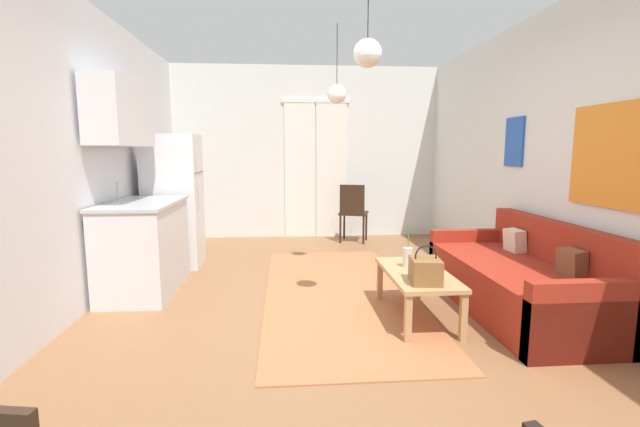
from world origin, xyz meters
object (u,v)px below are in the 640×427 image
refrigerator (174,201)px  accent_chair (353,210)px  pendant_lamp_near (368,53)px  bamboo_vase (408,257)px  couch (524,282)px  coffee_table (417,278)px  handbag (425,270)px  pendant_lamp_far (337,94)px

refrigerator → accent_chair: bearing=26.2°
accent_chair → pendant_lamp_near: 3.64m
bamboo_vase → refrigerator: 3.04m
couch → pendant_lamp_near: bearing=-173.5°
bamboo_vase → refrigerator: bearing=143.5°
couch → pendant_lamp_near: pendant_lamp_near is taller
bamboo_vase → accent_chair: accent_chair is taller
coffee_table → accent_chair: (-0.05, 3.14, 0.16)m
bamboo_vase → pendant_lamp_near: bearing=-151.4°
couch → bamboo_vase: bamboo_vase is taller
refrigerator → pendant_lamp_near: size_ratio=2.22×
handbag → pendant_lamp_far: pendant_lamp_far is taller
couch → pendant_lamp_near: size_ratio=2.76×
bamboo_vase → accent_chair: 2.98m
coffee_table → bamboo_vase: bearing=105.0°
accent_chair → coffee_table: bearing=108.8°
coffee_table → accent_chair: bearing=91.0°
bamboo_vase → handbag: bamboo_vase is taller
handbag → refrigerator: refrigerator is taller
bamboo_vase → pendant_lamp_near: pendant_lamp_near is taller
coffee_table → pendant_lamp_far: 2.24m
bamboo_vase → accent_chair: bearing=90.2°
refrigerator → bamboo_vase: bearing=-36.5°
couch → handbag: size_ratio=6.72×
bamboo_vase → accent_chair: (-0.01, 2.98, 0.02)m
handbag → pendant_lamp_far: size_ratio=0.35×
couch → pendant_lamp_far: 2.68m
bamboo_vase → refrigerator: (-2.43, 1.80, 0.31)m
bamboo_vase → pendant_lamp_far: size_ratio=0.46×
coffee_table → bamboo_vase: (-0.04, 0.15, 0.14)m
refrigerator → accent_chair: refrigerator is taller
coffee_table → pendant_lamp_far: bearing=110.9°
couch → accent_chair: accent_chair is taller
refrigerator → pendant_lamp_near: bearing=-45.4°
accent_chair → pendant_lamp_near: size_ratio=1.25×
coffee_table → pendant_lamp_near: 1.87m
accent_chair → bamboo_vase: bearing=108.1°
refrigerator → handbag: bearing=-42.8°
couch → refrigerator: bearing=151.8°
coffee_table → refrigerator: refrigerator is taller
couch → accent_chair: (-1.06, 3.05, 0.25)m
refrigerator → pendant_lamp_far: pendant_lamp_far is taller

